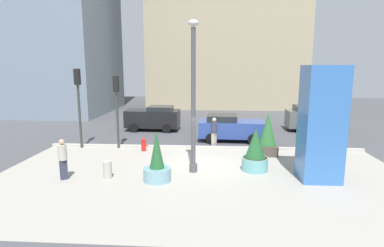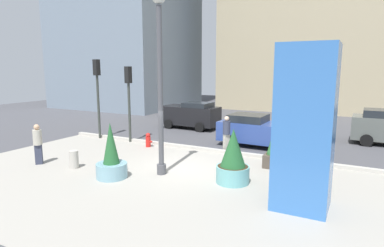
% 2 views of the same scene
% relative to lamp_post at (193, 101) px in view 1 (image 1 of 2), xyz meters
% --- Properties ---
extents(ground_plane, '(60.00, 60.00, 0.00)m').
position_rel_lamp_post_xyz_m(ground_plane, '(0.35, 4.92, -3.24)').
color(ground_plane, '#47474C').
extents(plaza_pavement, '(18.00, 10.00, 0.02)m').
position_rel_lamp_post_xyz_m(plaza_pavement, '(0.35, -1.08, -3.24)').
color(plaza_pavement, '#9E998E').
rests_on(plaza_pavement, ground_plane).
extents(curb_strip, '(18.00, 0.24, 0.16)m').
position_rel_lamp_post_xyz_m(curb_strip, '(0.35, 4.04, -3.16)').
color(curb_strip, '#B7B2A8').
rests_on(curb_strip, ground_plane).
extents(lamp_post, '(0.44, 0.44, 6.64)m').
position_rel_lamp_post_xyz_m(lamp_post, '(0.00, 0.00, 0.00)').
color(lamp_post, '#4C4C51').
rests_on(lamp_post, ground_plane).
extents(art_pillar_blue, '(1.56, 1.56, 4.77)m').
position_rel_lamp_post_xyz_m(art_pillar_blue, '(5.32, -0.57, -0.85)').
color(art_pillar_blue, '#3870BC').
rests_on(art_pillar_blue, ground_plane).
extents(potted_plant_curbside, '(1.01, 1.01, 2.32)m').
position_rel_lamp_post_xyz_m(potted_plant_curbside, '(3.79, 3.01, -2.14)').
color(potted_plant_curbside, '#4C4238').
rests_on(potted_plant_curbside, ground_plane).
extents(potted_plant_near_right, '(1.16, 1.16, 2.12)m').
position_rel_lamp_post_xyz_m(potted_plant_near_right, '(-1.43, -1.22, -2.50)').
color(potted_plant_near_right, '#7AA8B7').
rests_on(potted_plant_near_right, ground_plane).
extents(potted_plant_near_left, '(1.19, 1.19, 1.99)m').
position_rel_lamp_post_xyz_m(potted_plant_near_left, '(2.80, 0.37, -2.38)').
color(potted_plant_near_left, '#6BB2B2').
rests_on(potted_plant_near_left, ground_plane).
extents(fire_hydrant, '(0.36, 0.26, 0.75)m').
position_rel_lamp_post_xyz_m(fire_hydrant, '(-3.03, 3.39, -2.87)').
color(fire_hydrant, red).
rests_on(fire_hydrant, ground_plane).
extents(concrete_bollard, '(0.36, 0.36, 0.75)m').
position_rel_lamp_post_xyz_m(concrete_bollard, '(-3.60, -1.04, -2.86)').
color(concrete_bollard, '#B2ADA3').
rests_on(concrete_bollard, ground_plane).
extents(traffic_light_far_side, '(0.28, 0.42, 4.18)m').
position_rel_lamp_post_xyz_m(traffic_light_far_side, '(-4.62, 3.92, -0.40)').
color(traffic_light_far_side, '#333833').
rests_on(traffic_light_far_side, ground_plane).
extents(traffic_light_corner, '(0.28, 0.42, 4.58)m').
position_rel_lamp_post_xyz_m(traffic_light_corner, '(-6.81, 3.84, -0.16)').
color(traffic_light_corner, '#333833').
rests_on(traffic_light_corner, ground_plane).
extents(car_curb_west, '(3.98, 2.08, 1.81)m').
position_rel_lamp_post_xyz_m(car_curb_west, '(-3.55, 9.19, -2.30)').
color(car_curb_west, black).
rests_on(car_curb_west, ground_plane).
extents(car_intersection, '(4.18, 2.03, 1.89)m').
position_rel_lamp_post_xyz_m(car_intersection, '(8.36, 9.75, -2.28)').
color(car_intersection, '#565B56').
rests_on(car_intersection, ground_plane).
extents(car_passing_lane, '(4.21, 2.22, 1.67)m').
position_rel_lamp_post_xyz_m(car_passing_lane, '(1.99, 6.25, -2.39)').
color(car_passing_lane, '#2D4793').
rests_on(car_passing_lane, ground_plane).
extents(pedestrian_on_sidewalk, '(0.50, 0.50, 1.77)m').
position_rel_lamp_post_xyz_m(pedestrian_on_sidewalk, '(0.94, 4.43, -2.25)').
color(pedestrian_on_sidewalk, '#B2AD9E').
rests_on(pedestrian_on_sidewalk, ground_plane).
extents(pedestrian_crossing, '(0.51, 0.51, 1.75)m').
position_rel_lamp_post_xyz_m(pedestrian_crossing, '(-5.39, -1.33, -2.26)').
color(pedestrian_crossing, '#33384C').
rests_on(pedestrian_crossing, ground_plane).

